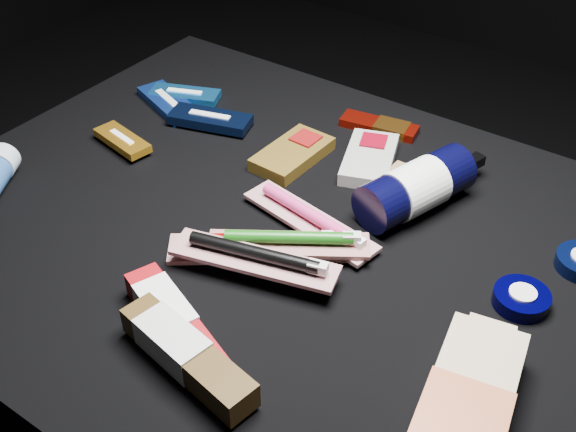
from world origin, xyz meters
The scene contains 19 objects.
ground centered at (0.00, 0.00, 0.00)m, with size 3.00×3.00×0.00m, color black.
cloth_table centered at (0.00, 0.00, 0.20)m, with size 0.98×0.78×0.40m, color black.
luna_bar_0 centered at (-0.33, 0.16, 0.41)m, with size 0.14×0.09×0.02m.
luna_bar_1 centered at (-0.33, 0.19, 0.41)m, with size 0.12×0.08×0.02m.
luna_bar_2 centered at (-0.24, 0.15, 0.41)m, with size 0.14×0.09×0.02m.
luna_bar_3 centered at (-0.31, 0.02, 0.41)m, with size 0.11×0.06×0.01m.
clif_bar_0 centered at (-0.07, 0.15, 0.41)m, with size 0.07×0.13×0.02m.
clif_bar_1 centered at (0.03, 0.21, 0.41)m, with size 0.11×0.15×0.02m.
clif_bar_2 centered at (0.10, 0.16, 0.41)m, with size 0.07×0.12×0.02m.
power_bar centered at (0.00, 0.30, 0.41)m, with size 0.13×0.06×0.02m.
lotion_bottle centered at (0.13, 0.14, 0.43)m, with size 0.12×0.22×0.07m.
cream_tin_lower centered at (0.32, 0.05, 0.41)m, with size 0.07×0.07×0.02m.
bodywash_bottle centered at (0.34, -0.16, 0.42)m, with size 0.12×0.25×0.05m.
toothbrush_pack_0 centered at (0.01, -0.05, 0.41)m, with size 0.22×0.18×0.03m.
toothbrush_pack_1 centered at (0.04, 0.03, 0.42)m, with size 0.21×0.08×0.02m.
toothbrush_pack_2 centered at (0.05, -0.03, 0.42)m, with size 0.20×0.15×0.02m.
toothbrush_pack_3 centered at (0.04, -0.09, 0.43)m, with size 0.22×0.10×0.02m.
toothpaste_carton_red centered at (0.01, -0.22, 0.42)m, with size 0.19×0.11×0.04m.
toothpaste_carton_green centered at (0.06, -0.25, 0.42)m, with size 0.19×0.07×0.04m.
Camera 1 is at (0.44, -0.60, 1.01)m, focal length 45.00 mm.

